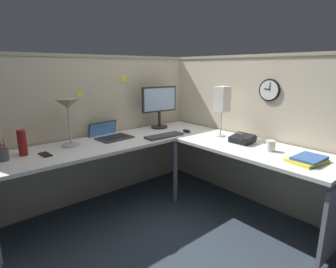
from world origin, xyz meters
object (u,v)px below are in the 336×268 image
cell_phone (45,154)px  keyboard (164,136)px  desk_lamp_dome (68,107)px  office_phone (243,139)px  computer_mouse (187,131)px  coffee_mug (271,146)px  wall_clock (270,90)px  desk_lamp_paper (222,101)px  monitor (159,104)px  thermos_flask (22,143)px  pen_cup (3,154)px  laptop (109,135)px  book_stack (308,160)px

cell_phone → keyboard: bearing=-13.1°
cell_phone → desk_lamp_dome: bearing=23.2°
office_phone → computer_mouse: bearing=99.5°
coffee_mug → wall_clock: (0.34, 0.24, 0.45)m
computer_mouse → office_phone: 0.68m
cell_phone → coffee_mug: (1.55, -1.18, 0.04)m
desk_lamp_paper → cell_phone: bearing=161.5°
keyboard → cell_phone: bearing=173.3°
coffee_mug → keyboard: bearing=111.5°
monitor → computer_mouse: (0.08, -0.39, -0.28)m
thermos_flask → office_phone: 1.99m
wall_clock → pen_cup: bearing=155.4°
coffee_mug → monitor: bearing=96.4°
pen_cup → wall_clock: 2.44m
laptop → wall_clock: 1.70m
laptop → cell_phone: (-0.71, -0.19, -0.02)m
keyboard → pen_cup: (-1.45, 0.25, 0.04)m
cell_phone → wall_clock: wall_clock is taller
desk_lamp_paper → thermos_flask: bearing=159.4°
office_phone → wall_clock: wall_clock is taller
coffee_mug → cell_phone: bearing=142.8°
thermos_flask → coffee_mug: (1.69, -1.29, -0.06)m
monitor → desk_lamp_dome: (-1.12, -0.05, 0.07)m
keyboard → desk_lamp_dome: 1.00m
pen_cup → cell_phone: (0.29, -0.07, -0.05)m
monitor → cell_phone: 1.44m
cell_phone → book_stack: 2.14m
thermos_flask → desk_lamp_paper: bearing=-20.6°
book_stack → desk_lamp_paper: desk_lamp_paper is taller
desk_lamp_dome → office_phone: desk_lamp_dome is taller
book_stack → wall_clock: size_ratio=1.41×
cell_phone → coffee_mug: coffee_mug is taller
office_phone → desk_lamp_dome: bearing=142.6°
thermos_flask → desk_lamp_dome: bearing=3.9°
pen_cup → wall_clock: wall_clock is taller
keyboard → wall_clock: 1.16m
laptop → desk_lamp_paper: bearing=-38.6°
desk_lamp_dome → laptop: bearing=6.4°
monitor → computer_mouse: 0.48m
pen_cup → computer_mouse: bearing=-8.3°
cell_phone → desk_lamp_paper: bearing=-22.9°
keyboard → office_phone: bearing=-55.4°
computer_mouse → desk_lamp_dome: 1.30m
cell_phone → wall_clock: (1.89, -0.93, 0.50)m
computer_mouse → pen_cup: size_ratio=0.58×
monitor → keyboard: size_ratio=1.16×
computer_mouse → pen_cup: (-1.77, 0.26, 0.04)m
monitor → wall_clock: 1.25m
monitor → wall_clock: bearing=-66.5°
laptop → book_stack: laptop is taller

